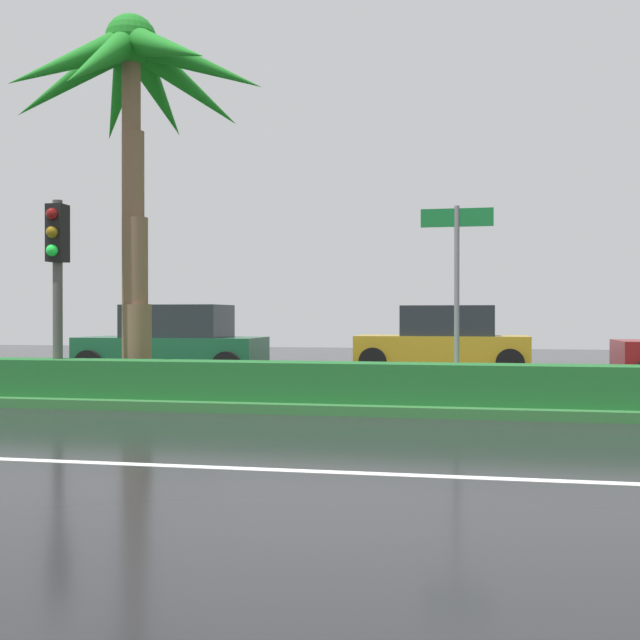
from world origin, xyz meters
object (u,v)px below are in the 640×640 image
object	(u,v)px
car_in_traffic_leading	(174,343)
car_in_traffic_second	(444,341)
palm_tree_mid_left	(134,94)
street_name_sign	(457,276)
traffic_signal_median_left	(57,261)

from	to	relation	value
car_in_traffic_leading	car_in_traffic_second	bearing A→B (deg)	-156.75
palm_tree_mid_left	car_in_traffic_second	world-z (taller)	palm_tree_mid_left
palm_tree_mid_left	street_name_sign	distance (m)	6.56
palm_tree_mid_left	street_name_sign	size ratio (longest dim) A/B	2.21
street_name_sign	palm_tree_mid_left	bearing A→B (deg)	172.39
car_in_traffic_leading	street_name_sign	bearing A→B (deg)	141.82
palm_tree_mid_left	car_in_traffic_leading	size ratio (longest dim) A/B	1.54
traffic_signal_median_left	street_name_sign	size ratio (longest dim) A/B	1.08
traffic_signal_median_left	car_in_traffic_second	distance (m)	10.28
car_in_traffic_second	street_name_sign	bearing A→B (deg)	93.62
palm_tree_mid_left	car_in_traffic_leading	world-z (taller)	palm_tree_mid_left
car_in_traffic_leading	car_in_traffic_second	world-z (taller)	same
car_in_traffic_leading	car_in_traffic_second	distance (m)	6.74
traffic_signal_median_left	palm_tree_mid_left	bearing A→B (deg)	46.76
street_name_sign	car_in_traffic_leading	bearing A→B (deg)	141.82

